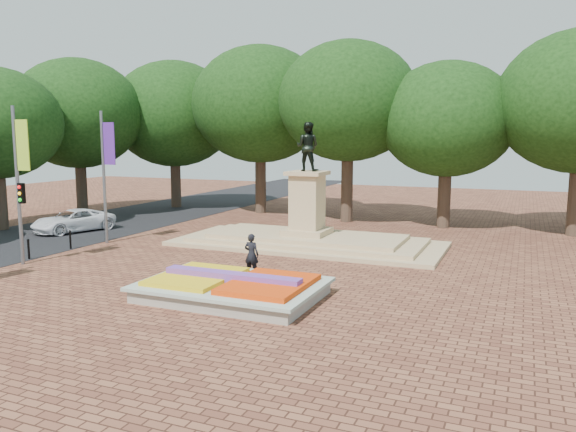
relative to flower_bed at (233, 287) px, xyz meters
The scene contains 9 objects.
ground 2.28m from the flower_bed, 117.19° to the left, with size 90.00×90.00×0.00m, color brown.
asphalt_street 17.49m from the flower_bed, 156.41° to the left, with size 9.00×90.00×0.02m, color black.
flower_bed is the anchor object (origin of this frame).
monument 10.07m from the flower_bed, 95.87° to the left, with size 14.00×6.00×6.40m.
tree_row_back 21.01m from the flower_bed, 86.26° to the left, with size 44.80×8.80×10.43m.
banner_poles 11.66m from the flower_bed, behind, with size 0.88×11.17×7.00m.
bollard_row 11.74m from the flower_bed, behind, with size 0.12×13.12×0.98m.
van 17.67m from the flower_bed, 151.17° to the left, with size 2.22×4.81×1.34m, color silver.
pedestrian 3.35m from the flower_bed, 105.00° to the left, with size 0.63×0.42×1.73m, color black.
Camera 1 is at (10.37, -19.01, 5.69)m, focal length 35.00 mm.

